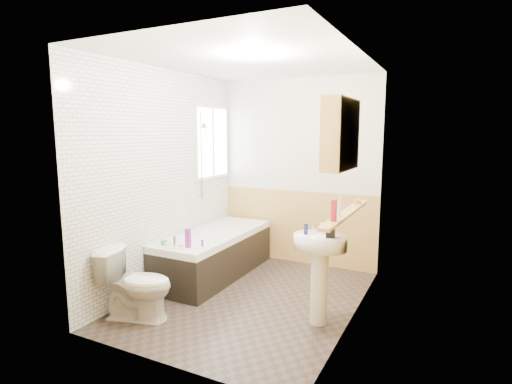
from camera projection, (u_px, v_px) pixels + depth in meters
floor at (250, 298)px, 4.34m from camera, size 2.80×2.80×0.00m
ceiling at (249, 60)px, 3.97m from camera, size 2.80×2.80×0.00m
wall_back at (298, 172)px, 5.40m from camera, size 2.20×0.02×2.50m
wall_front at (160, 207)px, 2.91m from camera, size 2.20×0.02×2.50m
wall_left at (165, 179)px, 4.65m from camera, size 0.02×2.80×2.50m
wall_right at (357, 192)px, 3.66m from camera, size 0.02×2.80×2.50m
wainscot_right at (351, 269)px, 3.78m from camera, size 0.01×2.80×1.00m
wainscot_front at (166, 303)px, 3.04m from camera, size 2.20×0.01×1.00m
wainscot_back at (296, 227)px, 5.49m from camera, size 2.20×0.01×1.00m
tile_cladding_left at (167, 179)px, 4.64m from camera, size 0.01×2.80×2.50m
tile_return_back at (249, 135)px, 5.63m from camera, size 0.75×0.01×1.50m
window at (212, 142)px, 5.41m from camera, size 0.03×0.79×0.99m
bathtub at (215, 253)px, 5.02m from camera, size 0.70×1.78×0.69m
shower_riser at (202, 147)px, 5.14m from camera, size 0.10×0.07×1.11m
toilet at (137, 284)px, 3.83m from camera, size 0.78×0.57×0.68m
sink at (320, 261)px, 3.70m from camera, size 0.50×0.40×0.97m
pine_shelf at (346, 214)px, 3.65m from camera, size 0.10×1.41×0.03m
medicine_cabinet at (341, 134)px, 3.40m from camera, size 0.17×0.68×0.61m
foam_can at (334, 210)px, 3.26m from camera, size 0.05×0.05×0.18m
green_bottle at (339, 204)px, 3.41m from camera, size 0.06×0.06×0.23m
black_jar at (357, 202)px, 4.05m from camera, size 0.08×0.08×0.05m
soap_bottle at (330, 233)px, 3.57m from camera, size 0.13×0.20×0.08m
clear_bottle at (306, 229)px, 3.67m from camera, size 0.05×0.05×0.10m
blue_gel at (188, 238)px, 4.30m from camera, size 0.06×0.04×0.21m
cream_jar at (164, 243)px, 4.42m from camera, size 0.08×0.08×0.05m
orange_bottle at (202, 243)px, 4.35m from camera, size 0.03×0.03×0.07m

